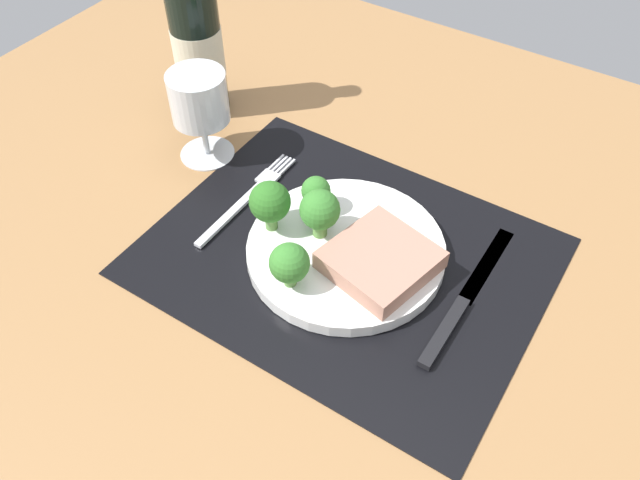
% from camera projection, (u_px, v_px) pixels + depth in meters
% --- Properties ---
extents(ground_plane, '(1.40, 1.10, 0.03)m').
position_uv_depth(ground_plane, '(345.00, 265.00, 0.77)').
color(ground_plane, '#996D42').
extents(placemat, '(0.45, 0.35, 0.00)m').
position_uv_depth(placemat, '(346.00, 256.00, 0.76)').
color(placemat, black).
rests_on(placemat, ground_plane).
extents(plate, '(0.23, 0.23, 0.02)m').
position_uv_depth(plate, '(346.00, 250.00, 0.75)').
color(plate, white).
rests_on(plate, placemat).
extents(steak, '(0.13, 0.13, 0.02)m').
position_uv_depth(steak, '(380.00, 260.00, 0.72)').
color(steak, tan).
rests_on(steak, plate).
extents(broccoli_near_steak, '(0.04, 0.04, 0.05)m').
position_uv_depth(broccoli_near_steak, '(316.00, 192.00, 0.77)').
color(broccoli_near_steak, '#6B994C').
rests_on(broccoli_near_steak, plate).
extents(broccoli_front_edge, '(0.05, 0.05, 0.06)m').
position_uv_depth(broccoli_front_edge, '(318.00, 212.00, 0.73)').
color(broccoli_front_edge, '#5B8942').
rests_on(broccoli_front_edge, plate).
extents(broccoli_back_left, '(0.04, 0.04, 0.06)m').
position_uv_depth(broccoli_back_left, '(289.00, 263.00, 0.69)').
color(broccoli_back_left, '#5B8942').
rests_on(broccoli_back_left, plate).
extents(broccoli_center, '(0.05, 0.05, 0.07)m').
position_uv_depth(broccoli_center, '(270.00, 202.00, 0.74)').
color(broccoli_center, '#5B8942').
rests_on(broccoli_center, plate).
extents(fork, '(0.02, 0.19, 0.01)m').
position_uv_depth(fork, '(248.00, 197.00, 0.82)').
color(fork, silver).
rests_on(fork, placemat).
extents(knife, '(0.02, 0.23, 0.01)m').
position_uv_depth(knife, '(462.00, 304.00, 0.71)').
color(knife, black).
rests_on(knife, placemat).
extents(wine_bottle, '(0.07, 0.07, 0.28)m').
position_uv_depth(wine_bottle, '(197.00, 42.00, 0.88)').
color(wine_bottle, black).
rests_on(wine_bottle, ground_plane).
extents(wine_glass, '(0.08, 0.08, 0.13)m').
position_uv_depth(wine_glass, '(199.00, 103.00, 0.83)').
color(wine_glass, silver).
rests_on(wine_glass, ground_plane).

